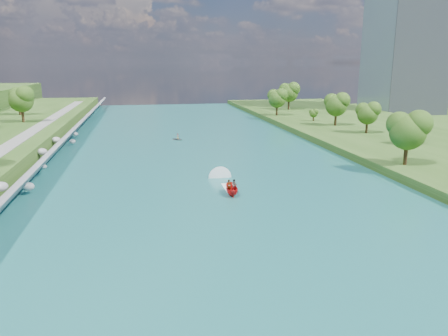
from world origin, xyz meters
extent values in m
plane|color=#2D5119|center=(0.00, 0.00, 0.00)|extent=(260.00, 260.00, 0.00)
cube|color=#175A5A|center=(0.00, 20.00, 0.05)|extent=(55.00, 240.00, 0.10)
cube|color=slate|center=(-25.85, 20.00, 1.80)|extent=(3.54, 236.00, 4.05)
ellipsoid|color=gray|center=(-26.65, 4.31, 3.05)|extent=(1.59, 1.89, 1.14)
ellipsoid|color=gray|center=(-25.24, 10.75, 1.18)|extent=(1.60, 1.29, 1.18)
ellipsoid|color=gray|center=(-25.19, 20.77, 1.61)|extent=(0.92, 0.78, 0.66)
ellipsoid|color=gray|center=(-26.86, 28.15, 2.60)|extent=(1.71, 1.68, 1.14)
ellipsoid|color=gray|center=(-26.86, 40.90, 2.48)|extent=(1.72, 2.16, 1.14)
ellipsoid|color=gray|center=(-24.69, 47.19, 0.99)|extent=(1.31, 1.69, 0.94)
ellipsoid|color=gray|center=(-25.42, 56.75, 1.10)|extent=(1.36, 1.48, 1.00)
cube|color=gray|center=(82.50, 95.00, 30.00)|extent=(22.00, 22.00, 60.00)
ellipsoid|color=#284C14|center=(-37.95, 62.31, 8.56)|extent=(6.07, 6.07, 10.12)
ellipsoid|color=#284C14|center=(-42.77, 78.92, 7.92)|extent=(5.31, 5.31, 8.84)
ellipsoid|color=#284C14|center=(31.55, 11.98, 6.62)|extent=(6.15, 6.15, 10.25)
ellipsoid|color=#284C14|center=(43.50, 27.73, 4.76)|extent=(3.92, 3.92, 6.53)
ellipsoid|color=#284C14|center=(41.63, 43.22, 5.76)|extent=(5.11, 5.11, 8.52)
ellipsoid|color=#284C14|center=(39.97, 56.56, 6.50)|extent=(6.00, 6.00, 9.99)
ellipsoid|color=#284C14|center=(37.80, 66.25, 3.53)|extent=(2.44, 2.44, 4.06)
ellipsoid|color=#284C14|center=(31.79, 81.50, 6.35)|extent=(5.82, 5.82, 9.71)
ellipsoid|color=#284C14|center=(41.00, 97.12, 7.03)|extent=(6.63, 6.63, 11.06)
imported|color=red|center=(1.78, 5.62, 0.87)|extent=(1.74, 4.05, 1.53)
imported|color=#66605B|center=(1.38, 5.22, 1.36)|extent=(0.71, 0.52, 1.83)
imported|color=#66605B|center=(2.28, 6.12, 1.25)|extent=(0.89, 0.76, 1.60)
cube|color=white|center=(1.78, 8.62, 0.13)|extent=(0.90, 5.00, 0.06)
imported|color=gray|center=(-1.82, 49.97, 0.37)|extent=(3.15, 3.20, 0.54)
imported|color=#66605B|center=(-1.82, 49.97, 0.97)|extent=(0.69, 0.55, 1.24)
camera|label=1|loc=(-9.67, -49.86, 17.44)|focal=35.00mm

